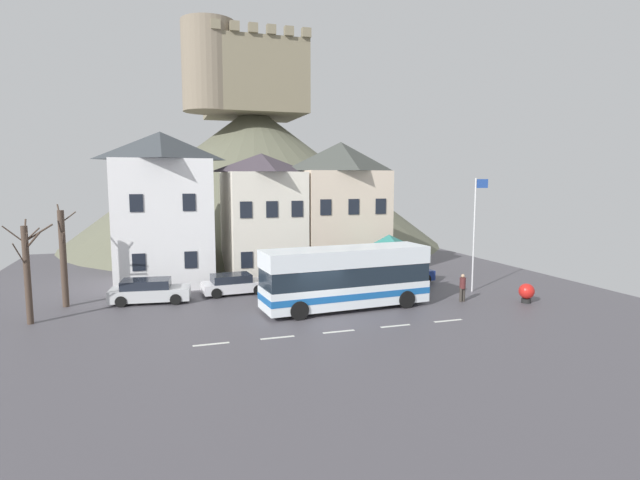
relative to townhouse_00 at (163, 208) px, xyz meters
The scene contains 17 objects.
ground_plane 15.51m from the townhouse_00, 58.41° to the right, with size 40.00×60.00×0.07m.
townhouse_00 is the anchor object (origin of this frame).
townhouse_01 7.02m from the townhouse_00, ahead, with size 5.27×6.69×9.08m.
townhouse_02 12.92m from the townhouse_00, ahead, with size 6.27×5.41×9.97m.
hilltop_castle 23.09m from the townhouse_00, 63.15° to the left, with size 41.21×41.21×23.15m.
transit_bus 14.80m from the townhouse_00, 48.60° to the right, with size 9.67×3.27×3.44m.
bus_shelter 15.79m from the townhouse_00, 24.90° to the right, with size 3.60×3.60×3.58m.
parked_car_00 8.03m from the townhouse_00, 52.05° to the right, with size 4.10×2.17×1.27m.
parked_car_01 17.39m from the townhouse_00, 18.82° to the right, with size 4.10×1.99×1.31m.
parked_car_02 7.50m from the townhouse_00, 99.63° to the right, with size 4.74×2.43×1.38m.
pedestrian_00 16.38m from the townhouse_00, 32.03° to the right, with size 0.35×0.38×1.57m.
pedestrian_01 20.68m from the townhouse_00, 34.50° to the right, with size 0.39×0.35×1.66m.
public_bench 13.89m from the townhouse_00, 21.06° to the right, with size 1.61×0.48×0.87m.
flagpole 21.10m from the townhouse_00, 26.10° to the right, with size 0.95×0.10×7.30m.
harbour_buoy 24.29m from the townhouse_00, 32.67° to the right, with size 0.90×0.90×1.15m.
bare_tree_00 11.27m from the townhouse_00, 127.34° to the right, with size 2.18×1.54×5.26m.
bare_tree_01 8.13m from the townhouse_00, 135.32° to the right, with size 1.07×1.56×5.83m.
Camera 1 is at (-8.13, -24.42, 7.29)m, focal length 28.48 mm.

